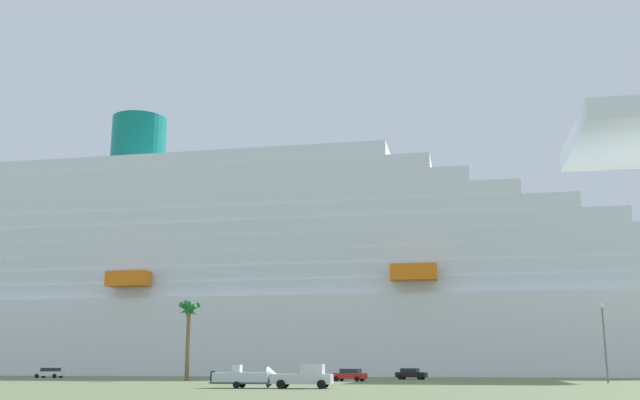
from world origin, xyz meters
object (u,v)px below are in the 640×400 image
object	(u,v)px
street_lamp	(604,332)
cruise_ship	(279,289)
small_boat_on_trailer	(250,378)
parked_car_red_hatchback	(350,375)
parked_car_black_coupe	(411,374)
parked_car_white_van	(50,373)
pickup_truck	(305,377)
palm_tree	(189,317)

from	to	relation	value
street_lamp	cruise_ship	bearing A→B (deg)	138.34
cruise_ship	small_boat_on_trailer	world-z (taller)	cruise_ship
street_lamp	parked_car_red_hatchback	xyz separation A→B (m)	(-31.19, 2.67, -5.07)
cruise_ship	street_lamp	xyz separation A→B (m)	(55.64, -49.50, -11.16)
cruise_ship	parked_car_black_coupe	bearing A→B (deg)	-48.09
parked_car_white_van	parked_car_black_coupe	distance (m)	57.67
cruise_ship	pickup_truck	size ratio (longest dim) A/B	46.90
palm_tree	parked_car_red_hatchback	size ratio (longest dim) A/B	2.28
pickup_truck	parked_car_white_van	xyz separation A→B (m)	(-53.14, 39.00, -0.21)
cruise_ship	street_lamp	bearing A→B (deg)	-41.66
pickup_truck	street_lamp	distance (m)	39.43
pickup_truck	parked_car_red_hatchback	size ratio (longest dim) A/B	1.24
small_boat_on_trailer	cruise_ship	bearing A→B (deg)	105.58
street_lamp	parked_car_black_coupe	size ratio (longest dim) A/B	2.03
parked_car_white_van	street_lamp	bearing A→B (deg)	-9.02
street_lamp	parked_car_black_coupe	distance (m)	29.53
small_boat_on_trailer	parked_car_white_van	bearing A→B (deg)	140.53
cruise_ship	palm_tree	size ratio (longest dim) A/B	25.41
small_boat_on_trailer	street_lamp	world-z (taller)	street_lamp
street_lamp	parked_car_red_hatchback	bearing A→B (deg)	175.10
pickup_truck	small_boat_on_trailer	distance (m)	5.18
small_boat_on_trailer	parked_car_black_coupe	xyz separation A→B (m)	(9.65, 41.60, -0.13)
cruise_ship	pickup_truck	bearing A→B (deg)	-70.76
small_boat_on_trailer	palm_tree	world-z (taller)	palm_tree
small_boat_on_trailer	palm_tree	xyz separation A→B (m)	(-18.58, 26.96, 7.43)
street_lamp	parked_car_white_van	distance (m)	83.64
small_boat_on_trailer	parked_car_red_hatchback	xyz separation A→B (m)	(3.29, 29.10, -0.13)
parked_car_red_hatchback	parked_car_white_van	xyz separation A→B (m)	(-51.27, 10.41, 0.00)
pickup_truck	parked_car_black_coupe	distance (m)	41.34
cruise_ship	parked_car_black_coupe	world-z (taller)	cruise_ship
palm_tree	parked_car_white_van	xyz separation A→B (m)	(-29.40, 12.56, -7.56)
pickup_truck	street_lamp	world-z (taller)	street_lamp
parked_car_red_hatchback	small_boat_on_trailer	bearing A→B (deg)	-96.44
palm_tree	street_lamp	bearing A→B (deg)	-0.57
parked_car_black_coupe	street_lamp	bearing A→B (deg)	-31.44
small_boat_on_trailer	parked_car_black_coupe	world-z (taller)	small_boat_on_trailer
cruise_ship	parked_car_white_van	distance (m)	48.05
palm_tree	parked_car_black_coupe	world-z (taller)	palm_tree
cruise_ship	parked_car_white_van	size ratio (longest dim) A/B	56.58
parked_car_red_hatchback	parked_car_black_coupe	world-z (taller)	same
parked_car_black_coupe	palm_tree	bearing A→B (deg)	-152.58
parked_car_red_hatchback	parked_car_black_coupe	xyz separation A→B (m)	(6.36, 12.50, 0.00)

